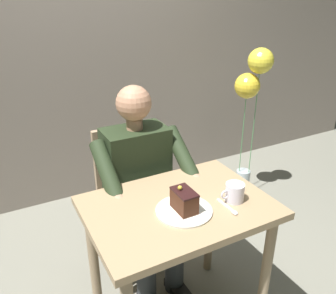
% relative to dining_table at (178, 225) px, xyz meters
% --- Properties ---
extents(cafe_rear_panel, '(6.40, 0.12, 3.00)m').
position_rel_dining_table_xyz_m(cafe_rear_panel, '(0.00, -1.57, 0.88)').
color(cafe_rear_panel, gray).
rests_on(cafe_rear_panel, ground).
extents(dining_table, '(0.84, 0.60, 0.74)m').
position_rel_dining_table_xyz_m(dining_table, '(0.00, 0.00, 0.00)').
color(dining_table, '#A0825D').
rests_on(dining_table, ground).
extents(chair, '(0.42, 0.42, 0.89)m').
position_rel_dining_table_xyz_m(chair, '(0.00, -0.59, -0.13)').
color(chair, tan).
rests_on(chair, ground).
extents(seated_person, '(0.53, 0.58, 1.19)m').
position_rel_dining_table_xyz_m(seated_person, '(0.00, -0.42, -0.01)').
color(seated_person, '#24301B').
rests_on(seated_person, ground).
extents(dessert_plate, '(0.25, 0.25, 0.01)m').
position_rel_dining_table_xyz_m(dessert_plate, '(0.01, 0.06, 0.12)').
color(dessert_plate, silver).
rests_on(dessert_plate, dining_table).
extents(cake_slice, '(0.08, 0.13, 0.12)m').
position_rel_dining_table_xyz_m(cake_slice, '(0.01, 0.06, 0.18)').
color(cake_slice, '#472415').
rests_on(cake_slice, dessert_plate).
extents(coffee_cup, '(0.12, 0.09, 0.09)m').
position_rel_dining_table_xyz_m(coffee_cup, '(-0.24, 0.09, 0.17)').
color(coffee_cup, silver).
rests_on(coffee_cup, dining_table).
extents(dessert_spoon, '(0.03, 0.14, 0.01)m').
position_rel_dining_table_xyz_m(dessert_spoon, '(-0.18, 0.15, 0.12)').
color(dessert_spoon, silver).
rests_on(dessert_spoon, dining_table).
extents(balloon_display, '(0.26, 0.25, 1.26)m').
position_rel_dining_table_xyz_m(balloon_display, '(-1.14, -0.85, 0.28)').
color(balloon_display, '#B2C1C6').
rests_on(balloon_display, ground).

